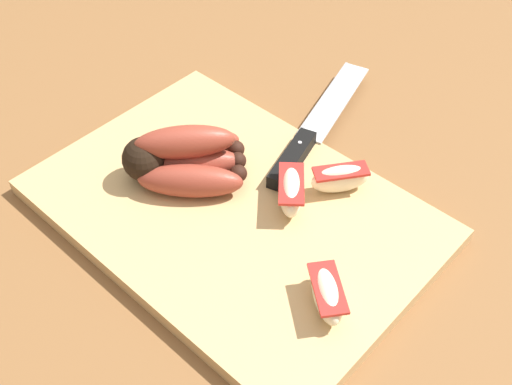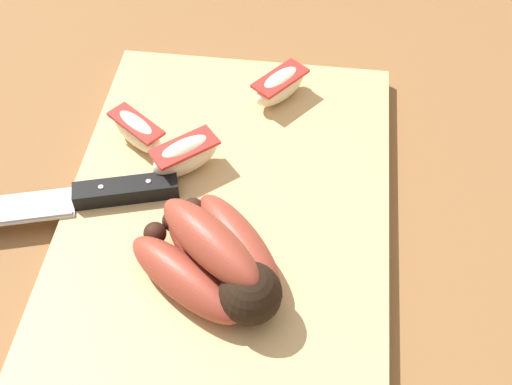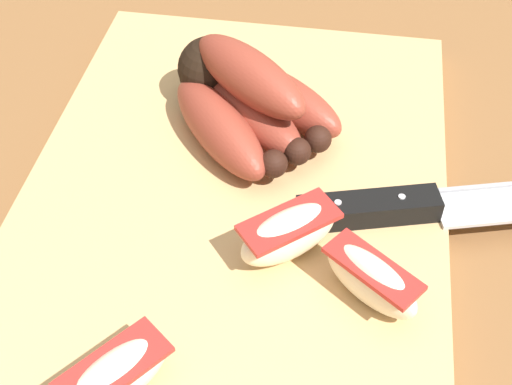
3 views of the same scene
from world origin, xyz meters
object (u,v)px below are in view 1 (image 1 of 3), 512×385
object	(u,v)px
apple_wedge_middle	(327,294)
apple_wedge_far	(340,178)
banana_bunch	(183,159)
apple_wedge_near	(291,191)
chefs_knife	(307,137)

from	to	relation	value
apple_wedge_middle	apple_wedge_far	size ratio (longest dim) A/B	1.02
banana_bunch	apple_wedge_near	world-z (taller)	banana_bunch
apple_wedge_far	banana_bunch	bearing A→B (deg)	35.07
banana_bunch	apple_wedge_middle	size ratio (longest dim) A/B	2.20
apple_wedge_middle	banana_bunch	bearing A→B (deg)	-7.16
apple_wedge_near	banana_bunch	bearing A→B (deg)	22.59
chefs_knife	apple_wedge_near	size ratio (longest dim) A/B	3.85
banana_bunch	apple_wedge_middle	distance (m)	0.24
apple_wedge_near	apple_wedge_middle	distance (m)	0.14
apple_wedge_middle	apple_wedge_near	bearing A→B (deg)	-35.11
banana_bunch	apple_wedge_far	world-z (taller)	banana_bunch
chefs_knife	apple_wedge_middle	bearing A→B (deg)	133.70
apple_wedge_near	apple_wedge_far	bearing A→B (deg)	-116.87
chefs_knife	apple_wedge_far	xyz separation A→B (m)	(-0.08, 0.04, 0.01)
chefs_knife	apple_wedge_middle	world-z (taller)	apple_wedge_middle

